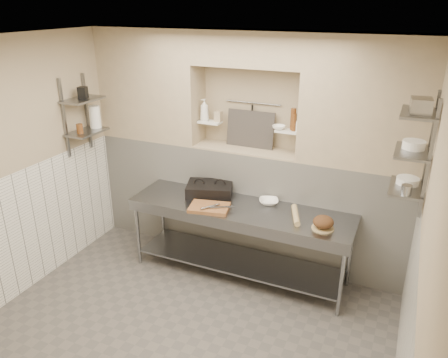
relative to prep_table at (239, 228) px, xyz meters
The scene contains 48 objects.
floor 1.38m from the prep_table, 96.71° to the right, with size 4.00×3.90×0.10m, color #544E4A.
ceiling 2.51m from the prep_table, 96.71° to the right, with size 4.00×3.90×0.10m, color silver.
wall_left 2.60m from the prep_table, 151.61° to the right, with size 0.10×3.90×2.80m, color tan.
wall_right 2.37m from the prep_table, 31.77° to the right, with size 0.10×3.90×2.80m, color tan.
wall_back 1.12m from the prep_table, 99.67° to the left, with size 4.00×0.10×2.80m, color tan.
backwall_lower 0.59m from the prep_table, 103.80° to the left, with size 4.00×0.40×1.40m, color silver.
alcove_sill 0.96m from the prep_table, 103.80° to the left, with size 1.30×0.40×0.02m, color tan.
backwall_pillar_left 2.14m from the prep_table, 158.84° to the left, with size 1.35×0.40×1.40m, color tan.
backwall_pillar_right 1.96m from the prep_table, 25.55° to the left, with size 1.35×0.40×1.40m, color tan.
backwall_header 2.04m from the prep_table, 103.80° to the left, with size 1.30×0.40×0.40m, color tan.
wainscot_left 2.44m from the prep_table, 150.94° to the right, with size 0.02×3.90×1.40m, color silver.
wainscot_right 2.20m from the prep_table, 32.59° to the right, with size 0.02×3.90×1.40m, color silver.
alcove_shelf_left 1.36m from the prep_table, 138.43° to the left, with size 0.28×0.16×0.03m, color white.
alcove_shelf_right 1.25m from the prep_table, 57.52° to the left, with size 0.28×0.16×0.03m, color white.
utensil_rail 1.51m from the prep_table, 100.70° to the left, with size 0.02×0.02×0.70m, color gray.
hanging_steel 1.35m from the prep_table, 100.99° to the left, with size 0.02×0.02×0.30m, color black.
splash_panel 1.21m from the prep_table, 101.79° to the left, with size 0.60×0.02×0.45m, color #383330.
shelf_rail_left_a 2.41m from the prep_table, behind, with size 0.03×0.03×0.95m, color slate.
shelf_rail_left_b 2.43m from the prep_table, behind, with size 0.03×0.03×0.95m, color slate.
wall_shelf_left_lower 2.20m from the prep_table, behind, with size 0.30×0.50×0.03m, color slate.
wall_shelf_left_upper 2.40m from the prep_table, behind, with size 0.30×0.50×0.03m, color slate.
shelf_rail_right_a 2.20m from the prep_table, ahead, with size 0.03×0.03×1.05m, color slate.
shelf_rail_right_b 2.22m from the prep_table, 10.29° to the right, with size 0.03×0.03×1.05m, color slate.
wall_shelf_right_lower 1.91m from the prep_table, ahead, with size 0.30×0.50×0.03m, color slate.
wall_shelf_right_mid 2.09m from the prep_table, ahead, with size 0.30×0.50×0.03m, color slate.
wall_shelf_right_upper 2.31m from the prep_table, ahead, with size 0.30×0.50×0.03m, color slate.
prep_table is the anchor object (origin of this frame).
panini_press 0.60m from the prep_table, 158.82° to the left, with size 0.64×0.55×0.15m.
cutting_board 0.44m from the prep_table, 149.90° to the right, with size 0.44×0.31×0.04m, color brown.
knife_blade 0.38m from the prep_table, 134.58° to the right, with size 0.27×0.03×0.01m, color gray.
tongs 0.47m from the prep_table, 141.74° to the right, with size 0.02×0.02×0.24m, color gray.
mixing_bowl 0.46m from the prep_table, 41.45° to the left, with size 0.22×0.22×0.05m, color white.
rolling_pin 0.71m from the prep_table, ahead, with size 0.07×0.07×0.43m, color tan.
bread_board 1.02m from the prep_table, ahead, with size 0.23×0.23×0.01m, color tan.
bread_loaf 1.04m from the prep_table, ahead, with size 0.21×0.21×0.13m, color #4C2D19.
bottle_soap 1.50m from the prep_table, 141.94° to the left, with size 0.10×0.11×0.27m, color white.
jar_alcove 1.39m from the prep_table, 131.90° to the left, with size 0.08×0.08×0.12m, color tan.
bowl_alcove 1.25m from the prep_table, 65.39° to the left, with size 0.15×0.15×0.05m, color white.
condiment_a 1.36m from the prep_table, 52.63° to the left, with size 0.05×0.05×0.20m, color #5A3114.
condiment_b 1.40m from the prep_table, 56.08° to the left, with size 0.06×0.06×0.25m, color #5A3114.
condiment_c 1.35m from the prep_table, 48.52° to the left, with size 0.07×0.07×0.12m, color white.
jug_left 2.27m from the prep_table, behind, with size 0.14×0.14×0.27m, color white.
jar_left 2.24m from the prep_table, behind, with size 0.08×0.08×0.12m, color #5A3114.
box_left_upper 2.45m from the prep_table, behind, with size 0.10×0.10×0.14m, color black.
bowl_right 1.93m from the prep_table, ahead, with size 0.20×0.20×0.06m, color white.
canister_right 1.96m from the prep_table, 11.02° to the right, with size 0.09×0.09×0.09m, color gray.
bowl_right_mid 2.12m from the prep_table, ahead, with size 0.20×0.20×0.07m, color white.
basket_right 2.37m from the prep_table, ahead, with size 0.17×0.21×0.13m, color gray.
Camera 1 is at (1.80, -2.99, 3.10)m, focal length 35.00 mm.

